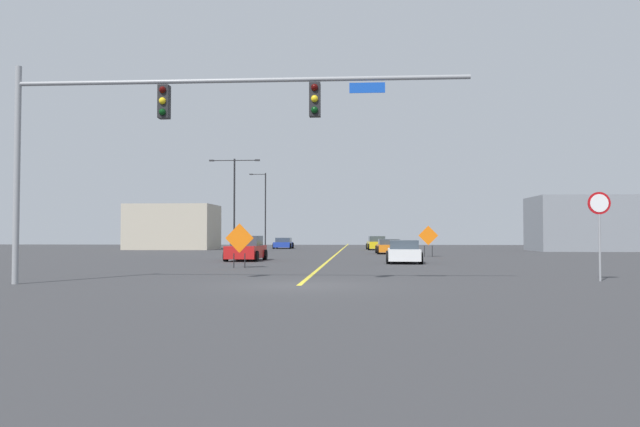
% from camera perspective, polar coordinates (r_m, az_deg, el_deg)
% --- Properties ---
extents(ground, '(152.47, 152.47, 0.00)m').
position_cam_1_polar(ground, '(19.08, -1.97, -6.68)').
color(ground, '#38383A').
extents(road_centre_stripe, '(0.16, 84.71, 0.01)m').
position_cam_1_polar(road_centre_stripe, '(61.33, 1.92, -3.43)').
color(road_centre_stripe, yellow).
rests_on(road_centre_stripe, ground).
extents(traffic_signal_assembly, '(14.40, 0.44, 6.97)m').
position_cam_1_polar(traffic_signal_assembly, '(20.18, -13.90, 8.54)').
color(traffic_signal_assembly, gray).
rests_on(traffic_signal_assembly, ground).
extents(stop_sign, '(0.76, 0.07, 3.01)m').
position_cam_1_polar(stop_sign, '(22.85, 24.41, -0.42)').
color(stop_sign, gray).
rests_on(stop_sign, ground).
extents(street_lamp_near_right, '(2.08, 0.24, 9.17)m').
position_cam_1_polar(street_lamp_near_right, '(76.22, -5.17, 0.65)').
color(street_lamp_near_right, black).
rests_on(street_lamp_near_right, ground).
extents(street_lamp_far_right, '(4.71, 0.24, 8.57)m').
position_cam_1_polar(street_lamp_far_right, '(57.28, -7.92, 1.62)').
color(street_lamp_far_right, black).
rests_on(street_lamp_far_right, ground).
extents(construction_sign_median_near, '(1.38, 0.25, 2.20)m').
position_cam_1_polar(construction_sign_median_near, '(44.36, 9.98, -2.15)').
color(construction_sign_median_near, orange).
rests_on(construction_sign_median_near, ground).
extents(construction_sign_left_lane, '(1.38, 0.20, 2.10)m').
position_cam_1_polar(construction_sign_left_lane, '(29.27, -7.46, -2.44)').
color(construction_sign_left_lane, orange).
rests_on(construction_sign_left_lane, ground).
extents(car_orange_near, '(2.11, 4.28, 1.20)m').
position_cam_1_polar(car_orange_near, '(51.14, 6.35, -3.06)').
color(car_orange_near, orange).
rests_on(car_orange_near, ground).
extents(car_yellow_approaching, '(2.17, 4.57, 1.41)m').
position_cam_1_polar(car_yellow_approaching, '(64.17, 5.25, -2.78)').
color(car_yellow_approaching, gold).
rests_on(car_yellow_approaching, ground).
extents(car_red_passing, '(2.12, 3.97, 1.50)m').
position_cam_1_polar(car_red_passing, '(37.50, -6.83, -3.29)').
color(car_red_passing, red).
rests_on(car_red_passing, ground).
extents(car_blue_mid, '(2.08, 4.10, 1.22)m').
position_cam_1_polar(car_blue_mid, '(69.72, -3.40, -2.77)').
color(car_blue_mid, '#1E389E').
rests_on(car_blue_mid, ground).
extents(car_white_distant, '(2.07, 4.34, 1.26)m').
position_cam_1_polar(car_white_distant, '(34.61, 7.73, -3.56)').
color(car_white_distant, white).
rests_on(car_white_distant, ground).
extents(roadside_building_west, '(8.95, 6.49, 4.76)m').
position_cam_1_polar(roadside_building_west, '(67.75, -13.41, -1.23)').
color(roadside_building_west, '#B2A893').
rests_on(roadside_building_west, ground).
extents(roadside_building_east, '(11.40, 6.77, 5.22)m').
position_cam_1_polar(roadside_building_east, '(64.66, 23.93, -0.87)').
color(roadside_building_east, gray).
rests_on(roadside_building_east, ground).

